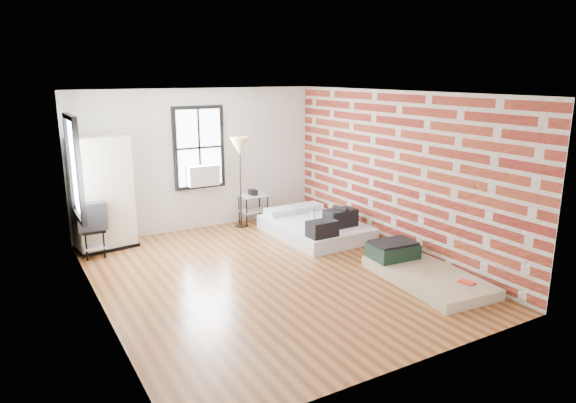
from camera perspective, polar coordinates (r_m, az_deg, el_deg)
ground at (r=8.12m, az=-1.97°, el=-8.20°), size 6.00×6.00×0.00m
room_shell at (r=8.06m, az=-1.83°, el=4.49°), size 5.02×6.02×2.80m
mattress_main at (r=10.00m, az=3.19°, el=-2.78°), size 1.57×2.10×0.66m
mattress_bare at (r=8.23m, az=14.35°, el=-7.38°), size 1.22×2.09×0.43m
wardrobe at (r=9.65m, az=-19.96°, el=0.82°), size 1.09×0.71×2.02m
side_table at (r=10.74m, az=-3.89°, el=0.11°), size 0.55×0.44×0.72m
floor_lamp at (r=10.33m, az=-5.39°, el=5.74°), size 0.40×0.40×1.85m
tv_stand at (r=9.44m, az=-21.07°, el=-1.55°), size 0.50×0.69×0.96m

